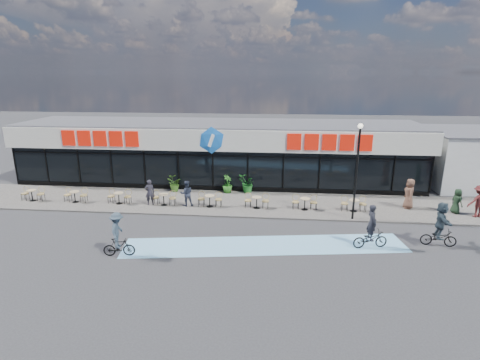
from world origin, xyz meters
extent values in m
plane|color=#28282B|center=(0.00, 0.00, 0.00)|extent=(120.00, 120.00, 0.00)
cube|color=#635F58|center=(0.00, 4.50, 0.05)|extent=(44.00, 5.00, 0.10)
cube|color=#6BA6CB|center=(4.00, -1.50, 0.01)|extent=(14.17, 4.13, 0.01)
cube|color=black|center=(0.00, 10.00, 1.50)|extent=(30.00, 6.00, 3.00)
cube|color=silver|center=(0.00, 9.85, 3.75)|extent=(30.60, 6.30, 1.50)
cube|color=#47474C|center=(0.00, 10.00, 4.55)|extent=(30.60, 6.30, 0.10)
cube|color=navy|center=(0.00, 6.96, 3.05)|extent=(30.60, 0.08, 0.18)
cube|color=black|center=(0.00, 6.97, 2.65)|extent=(30.00, 0.06, 0.08)
cube|color=black|center=(0.00, 6.98, 0.20)|extent=(30.00, 0.10, 0.40)
cube|color=#B31406|center=(-8.00, 6.70, 3.80)|extent=(5.63, 0.18, 1.10)
cube|color=#B31406|center=(8.00, 6.70, 3.80)|extent=(5.63, 0.18, 1.10)
ellipsoid|color=blue|center=(0.00, 6.70, 3.80)|extent=(1.90, 0.24, 1.90)
cylinder|color=black|center=(-15.00, 6.97, 1.50)|extent=(0.10, 0.10, 3.00)
cylinder|color=black|center=(-12.50, 6.97, 1.50)|extent=(0.10, 0.10, 3.00)
cylinder|color=black|center=(-10.00, 6.97, 1.50)|extent=(0.10, 0.10, 3.00)
cylinder|color=black|center=(-7.50, 6.97, 1.50)|extent=(0.10, 0.10, 3.00)
cylinder|color=black|center=(-5.00, 6.97, 1.50)|extent=(0.10, 0.10, 3.00)
cylinder|color=black|center=(-2.50, 6.97, 1.50)|extent=(0.10, 0.10, 3.00)
cylinder|color=black|center=(0.00, 6.97, 1.50)|extent=(0.10, 0.10, 3.00)
cylinder|color=black|center=(2.50, 6.97, 1.50)|extent=(0.10, 0.10, 3.00)
cylinder|color=black|center=(5.00, 6.97, 1.50)|extent=(0.10, 0.10, 3.00)
cylinder|color=black|center=(7.50, 6.97, 1.50)|extent=(0.10, 0.10, 3.00)
cylinder|color=black|center=(10.00, 6.97, 1.50)|extent=(0.10, 0.10, 3.00)
cylinder|color=black|center=(12.50, 6.97, 1.50)|extent=(0.10, 0.10, 3.00)
cylinder|color=black|center=(15.00, 6.97, 1.50)|extent=(0.10, 0.10, 3.00)
cylinder|color=black|center=(8.98, 2.30, 2.75)|extent=(0.12, 0.12, 5.30)
sphere|color=#FFF2CC|center=(8.98, 2.30, 5.50)|extent=(0.28, 0.28, 0.28)
cylinder|color=tan|center=(-11.57, 3.53, 0.82)|extent=(0.60, 0.60, 0.04)
cylinder|color=black|center=(-11.57, 3.53, 0.47)|extent=(0.06, 0.06, 0.70)
cylinder|color=black|center=(-11.57, 3.53, 0.11)|extent=(0.40, 0.40, 0.02)
cylinder|color=tan|center=(-8.59, 3.53, 0.82)|extent=(0.60, 0.60, 0.04)
cylinder|color=black|center=(-8.59, 3.53, 0.47)|extent=(0.06, 0.06, 0.70)
cylinder|color=black|center=(-8.59, 3.53, 0.11)|extent=(0.40, 0.40, 0.02)
cylinder|color=tan|center=(-5.61, 3.53, 0.82)|extent=(0.60, 0.60, 0.04)
cylinder|color=black|center=(-5.61, 3.53, 0.47)|extent=(0.06, 0.06, 0.70)
cylinder|color=black|center=(-5.61, 3.53, 0.11)|extent=(0.40, 0.40, 0.02)
cylinder|color=tan|center=(-2.63, 3.53, 0.82)|extent=(0.60, 0.60, 0.04)
cylinder|color=black|center=(-2.63, 3.53, 0.47)|extent=(0.06, 0.06, 0.70)
cylinder|color=black|center=(-2.63, 3.53, 0.11)|extent=(0.40, 0.40, 0.02)
cylinder|color=tan|center=(0.35, 3.53, 0.82)|extent=(0.60, 0.60, 0.04)
cylinder|color=black|center=(0.35, 3.53, 0.47)|extent=(0.06, 0.06, 0.70)
cylinder|color=black|center=(0.35, 3.53, 0.11)|extent=(0.40, 0.40, 0.02)
cylinder|color=tan|center=(3.32, 3.53, 0.82)|extent=(0.60, 0.60, 0.04)
cylinder|color=black|center=(3.32, 3.53, 0.47)|extent=(0.06, 0.06, 0.70)
cylinder|color=black|center=(3.32, 3.53, 0.11)|extent=(0.40, 0.40, 0.02)
cylinder|color=tan|center=(6.30, 3.53, 0.82)|extent=(0.60, 0.60, 0.04)
cylinder|color=black|center=(6.30, 3.53, 0.47)|extent=(0.06, 0.06, 0.70)
cylinder|color=black|center=(6.30, 3.53, 0.11)|extent=(0.40, 0.40, 0.02)
cylinder|color=tan|center=(9.28, 3.53, 0.82)|extent=(0.60, 0.60, 0.04)
cylinder|color=black|center=(9.28, 3.53, 0.47)|extent=(0.06, 0.06, 0.70)
cylinder|color=black|center=(9.28, 3.53, 0.11)|extent=(0.40, 0.40, 0.02)
imported|color=#37661D|center=(-2.76, 6.47, 0.65)|extent=(1.02, 0.90, 1.10)
imported|color=#27661D|center=(1.10, 6.53, 0.73)|extent=(0.86, 0.86, 1.27)
imported|color=#1E6C22|center=(2.47, 6.65, 0.73)|extent=(1.43, 1.35, 1.26)
imported|color=#24222A|center=(-3.52, 3.51, 0.94)|extent=(0.71, 0.59, 1.69)
imported|color=#292F40|center=(-1.13, 3.58, 0.93)|extent=(0.96, 0.85, 1.65)
imported|color=brown|center=(12.77, 4.42, 1.06)|extent=(0.67, 0.97, 1.91)
imported|color=black|center=(15.35, 3.81, 0.86)|extent=(0.72, 0.87, 1.53)
imported|color=#4A1A1A|center=(16.32, 3.30, 1.06)|extent=(1.35, 0.91, 1.93)
imported|color=black|center=(9.14, -1.25, 0.45)|extent=(1.82, 0.96, 0.91)
imported|color=black|center=(9.14, -1.25, 1.34)|extent=(0.56, 0.73, 1.79)
imported|color=black|center=(12.56, -0.72, 0.44)|extent=(1.74, 0.78, 0.88)
imported|color=#28353E|center=(12.56, -0.72, 1.37)|extent=(0.74, 1.75, 1.84)
imported|color=black|center=(-2.77, -3.24, 0.44)|extent=(1.52, 0.63, 0.89)
imported|color=#31414D|center=(-2.77, -3.24, 1.31)|extent=(0.80, 1.19, 1.71)
camera|label=1|loc=(4.37, -18.56, 8.30)|focal=28.00mm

